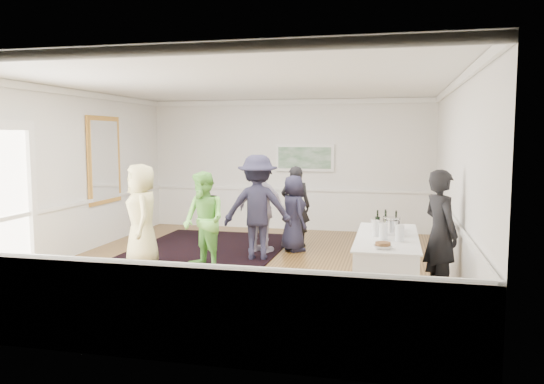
% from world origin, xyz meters
% --- Properties ---
extents(floor, '(8.00, 8.00, 0.00)m').
position_xyz_m(floor, '(0.00, 0.00, 0.00)').
color(floor, olive).
rests_on(floor, ground).
extents(ceiling, '(7.00, 8.00, 0.02)m').
position_xyz_m(ceiling, '(0.00, 0.00, 3.20)').
color(ceiling, white).
rests_on(ceiling, wall_back).
extents(wall_left, '(0.02, 8.00, 3.20)m').
position_xyz_m(wall_left, '(-3.50, 0.00, 1.60)').
color(wall_left, white).
rests_on(wall_left, floor).
extents(wall_right, '(0.02, 8.00, 3.20)m').
position_xyz_m(wall_right, '(3.50, 0.00, 1.60)').
color(wall_right, white).
rests_on(wall_right, floor).
extents(wall_back, '(7.00, 0.02, 3.20)m').
position_xyz_m(wall_back, '(0.00, 4.00, 1.60)').
color(wall_back, white).
rests_on(wall_back, floor).
extents(wall_front, '(7.00, 0.02, 3.20)m').
position_xyz_m(wall_front, '(0.00, -4.00, 1.60)').
color(wall_front, white).
rests_on(wall_front, floor).
extents(wainscoting, '(7.00, 8.00, 1.00)m').
position_xyz_m(wainscoting, '(0.00, 0.00, 0.50)').
color(wainscoting, white).
rests_on(wainscoting, floor).
extents(mirror, '(0.05, 1.25, 1.85)m').
position_xyz_m(mirror, '(-3.45, 1.30, 1.80)').
color(mirror, gold).
rests_on(mirror, wall_left).
extents(landscape_painting, '(1.44, 0.06, 0.66)m').
position_xyz_m(landscape_painting, '(0.40, 3.95, 1.78)').
color(landscape_painting, white).
rests_on(landscape_painting, wall_back).
extents(area_rug, '(3.00, 3.91, 0.02)m').
position_xyz_m(area_rug, '(-1.14, 1.23, 0.01)').
color(area_rug, black).
rests_on(area_rug, floor).
extents(serving_table, '(0.85, 2.24, 0.91)m').
position_xyz_m(serving_table, '(2.45, -1.35, 0.46)').
color(serving_table, white).
rests_on(serving_table, floor).
extents(bartender, '(0.71, 0.80, 1.83)m').
position_xyz_m(bartender, '(3.20, -0.98, 0.92)').
color(bartender, black).
rests_on(bartender, floor).
extents(guest_tan, '(0.97, 1.06, 1.82)m').
position_xyz_m(guest_tan, '(-1.80, -0.33, 0.91)').
color(guest_tan, '#C8BD7D').
rests_on(guest_tan, floor).
extents(guest_green, '(1.05, 1.01, 1.70)m').
position_xyz_m(guest_green, '(-0.66, -0.28, 0.85)').
color(guest_green, '#74D053').
rests_on(guest_green, floor).
extents(guest_lilac, '(1.10, 0.72, 1.74)m').
position_xyz_m(guest_lilac, '(0.02, 1.20, 0.87)').
color(guest_lilac, silver).
rests_on(guest_lilac, floor).
extents(guest_dark_a, '(1.38, 0.94, 1.96)m').
position_xyz_m(guest_dark_a, '(0.07, 0.63, 0.98)').
color(guest_dark_a, '#201F33').
rests_on(guest_dark_a, floor).
extents(guest_dark_b, '(0.62, 0.41, 1.69)m').
position_xyz_m(guest_dark_b, '(0.54, 1.98, 0.85)').
color(guest_dark_b, black).
rests_on(guest_dark_b, floor).
extents(guest_navy, '(0.83, 0.89, 1.53)m').
position_xyz_m(guest_navy, '(0.58, 1.52, 0.76)').
color(guest_navy, '#201F33').
rests_on(guest_navy, floor).
extents(wine_bottles, '(0.35, 0.26, 0.31)m').
position_xyz_m(wine_bottles, '(2.46, -0.85, 1.06)').
color(wine_bottles, black).
rests_on(wine_bottles, serving_table).
extents(juice_pitchers, '(0.43, 0.43, 0.24)m').
position_xyz_m(juice_pitchers, '(2.44, -1.57, 1.03)').
color(juice_pitchers, '#7ABD43').
rests_on(juice_pitchers, serving_table).
extents(ice_bucket, '(0.26, 0.26, 0.25)m').
position_xyz_m(ice_bucket, '(2.52, -1.22, 1.02)').
color(ice_bucket, silver).
rests_on(ice_bucket, serving_table).
extents(nut_bowl, '(0.24, 0.24, 0.08)m').
position_xyz_m(nut_bowl, '(2.41, -2.21, 0.94)').
color(nut_bowl, white).
rests_on(nut_bowl, serving_table).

